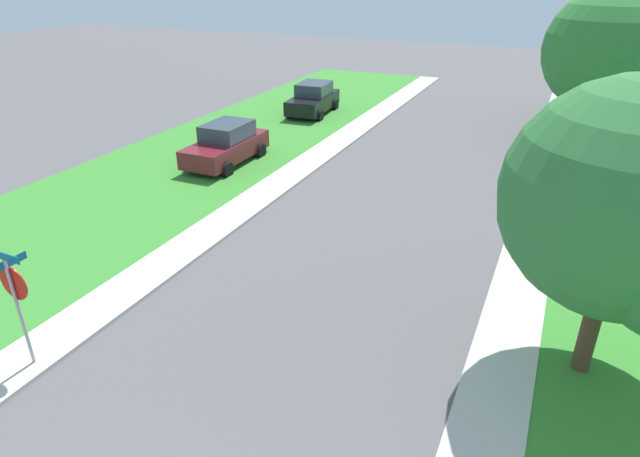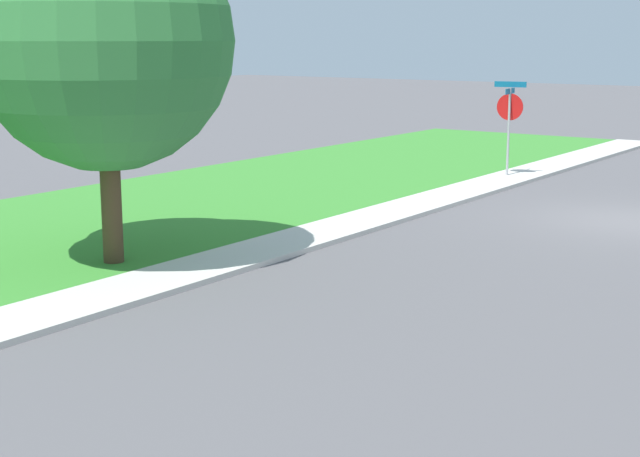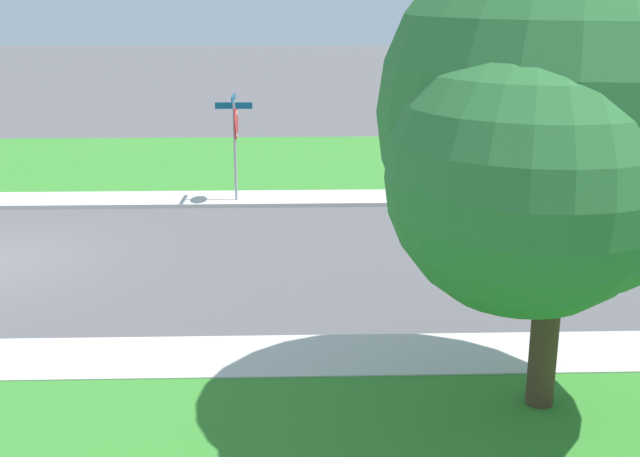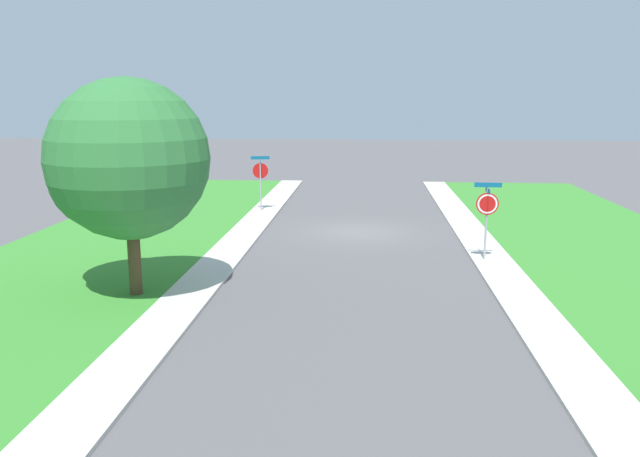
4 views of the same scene
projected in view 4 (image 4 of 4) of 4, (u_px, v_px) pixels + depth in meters
The scene contains 6 objects.
ground_plane at pixel (359, 232), 27.33m from camera, with size 120.00×120.00×0.00m, color #565456.
sidewalk_east at pixel (160, 327), 15.93m from camera, with size 1.40×56.00×0.10m, color beige.
sidewalk_west at pixel (550, 337), 15.26m from camera, with size 1.40×56.00×0.10m, color beige.
stop_sign_near_corner at pixel (260, 174), 31.65m from camera, with size 0.91×0.91×2.77m.
stop_sign_far_corner at pixel (487, 208), 21.95m from camera, with size 0.92×0.92×2.77m.
tree_corner_large at pixel (122, 164), 17.96m from camera, with size 4.79×4.46×6.16m.
Camera 4 is at (-0.34, 26.79, 5.62)m, focal length 36.31 mm.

